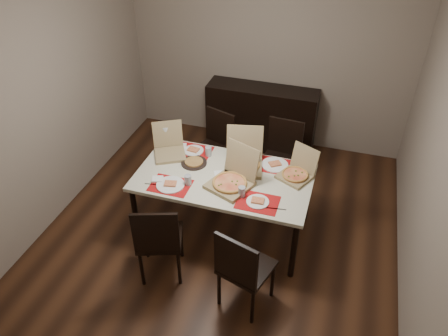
# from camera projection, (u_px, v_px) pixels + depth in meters

# --- Properties ---
(ground) EXTENTS (3.80, 4.00, 0.02)m
(ground) POSITION_uv_depth(u_px,v_px,m) (223.00, 227.00, 4.98)
(ground) COLOR #402313
(ground) RESTS_ON ground
(room_walls) EXTENTS (3.84, 4.02, 2.62)m
(room_walls) POSITION_uv_depth(u_px,v_px,m) (236.00, 68.00, 4.28)
(room_walls) COLOR gray
(room_walls) RESTS_ON ground
(sideboard) EXTENTS (1.50, 0.40, 0.90)m
(sideboard) POSITION_uv_depth(u_px,v_px,m) (261.00, 118.00, 6.08)
(sideboard) COLOR black
(sideboard) RESTS_ON ground
(dining_table) EXTENTS (1.80, 1.00, 0.75)m
(dining_table) POSITION_uv_depth(u_px,v_px,m) (224.00, 181.00, 4.54)
(dining_table) COLOR beige
(dining_table) RESTS_ON ground
(chair_near_left) EXTENTS (0.53, 0.53, 0.93)m
(chair_near_left) POSITION_uv_depth(u_px,v_px,m) (159.00, 239.00, 4.11)
(chair_near_left) COLOR black
(chair_near_left) RESTS_ON ground
(chair_near_right) EXTENTS (0.53, 0.53, 0.93)m
(chair_near_right) POSITION_uv_depth(u_px,v_px,m) (243.00, 268.00, 3.82)
(chair_near_right) COLOR black
(chair_near_right) RESTS_ON ground
(chair_far_left) EXTENTS (0.54, 0.54, 0.93)m
(chair_far_left) POSITION_uv_depth(u_px,v_px,m) (215.00, 144.00, 5.42)
(chair_far_left) COLOR black
(chair_far_left) RESTS_ON ground
(chair_far_right) EXTENTS (0.45, 0.45, 0.93)m
(chair_far_right) POSITION_uv_depth(u_px,v_px,m) (282.00, 155.00, 5.23)
(chair_far_right) COLOR black
(chair_far_right) RESTS_ON ground
(setting_near_left) EXTENTS (0.46, 0.30, 0.11)m
(setting_near_left) POSITION_uv_depth(u_px,v_px,m) (173.00, 183.00, 4.37)
(setting_near_left) COLOR #B50C0F
(setting_near_left) RESTS_ON dining_table
(setting_near_right) EXTENTS (0.49, 0.30, 0.11)m
(setting_near_right) POSITION_uv_depth(u_px,v_px,m) (253.00, 199.00, 4.17)
(setting_near_right) COLOR #B50C0F
(setting_near_right) RESTS_ON dining_table
(setting_far_left) EXTENTS (0.45, 0.30, 0.11)m
(setting_far_left) POSITION_uv_depth(u_px,v_px,m) (196.00, 150.00, 4.84)
(setting_far_left) COLOR #B50C0F
(setting_far_left) RESTS_ON dining_table
(setting_far_right) EXTENTS (0.48, 0.30, 0.11)m
(setting_far_right) POSITION_uv_depth(u_px,v_px,m) (270.00, 164.00, 4.64)
(setting_far_right) COLOR #B50C0F
(setting_far_right) RESTS_ON dining_table
(napkin_loose) EXTENTS (0.16, 0.15, 0.02)m
(napkin_loose) POSITION_uv_depth(u_px,v_px,m) (220.00, 174.00, 4.51)
(napkin_loose) COLOR white
(napkin_loose) RESTS_ON dining_table
(pizza_box_center) EXTENTS (0.52, 0.54, 0.39)m
(pizza_box_center) POSITION_uv_depth(u_px,v_px,m) (232.00, 180.00, 4.34)
(pizza_box_center) COLOR #8E7A52
(pizza_box_center) RESTS_ON dining_table
(pizza_box_right) EXTENTS (0.42, 0.43, 0.30)m
(pizza_box_right) POSITION_uv_depth(u_px,v_px,m) (297.00, 172.00, 4.46)
(pizza_box_right) COLOR #8E7A52
(pizza_box_right) RESTS_ON dining_table
(pizza_box_left) EXTENTS (0.46, 0.47, 0.33)m
(pizza_box_left) POSITION_uv_depth(u_px,v_px,m) (169.00, 149.00, 4.80)
(pizza_box_left) COLOR #8E7A52
(pizza_box_left) RESTS_ON dining_table
(pizza_box_extra) EXTENTS (0.47, 0.50, 0.39)m
(pizza_box_extra) POSITION_uv_depth(u_px,v_px,m) (244.00, 161.00, 4.60)
(pizza_box_extra) COLOR #8E7A52
(pizza_box_extra) RESTS_ON dining_table
(faina_plate) EXTENTS (0.28, 0.28, 0.03)m
(faina_plate) POSITION_uv_depth(u_px,v_px,m) (194.00, 162.00, 4.67)
(faina_plate) COLOR black
(faina_plate) RESTS_ON dining_table
(dip_bowl) EXTENTS (0.13, 0.13, 0.03)m
(dip_bowl) POSITION_uv_depth(u_px,v_px,m) (232.00, 168.00, 4.58)
(dip_bowl) COLOR white
(dip_bowl) RESTS_ON dining_table
(soda_bottle) EXTENTS (0.10, 0.10, 0.30)m
(soda_bottle) POSITION_uv_depth(u_px,v_px,m) (166.00, 136.00, 4.89)
(soda_bottle) COLOR silver
(soda_bottle) RESTS_ON dining_table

